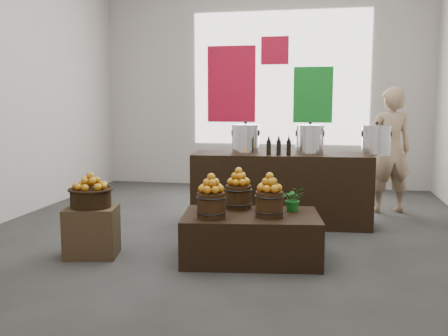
% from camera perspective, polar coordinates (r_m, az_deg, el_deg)
% --- Properties ---
extents(ground, '(7.00, 7.00, 0.00)m').
position_cam_1_polar(ground, '(6.08, 0.48, -7.43)').
color(ground, '#373835').
rests_on(ground, ground).
extents(back_wall, '(6.00, 0.04, 4.00)m').
position_cam_1_polar(back_wall, '(9.34, 4.57, 10.16)').
color(back_wall, '#B3ACA6').
rests_on(back_wall, ground).
extents(back_opening, '(3.20, 0.02, 2.40)m').
position_cam_1_polar(back_opening, '(9.29, 6.42, 10.15)').
color(back_opening, white).
rests_on(back_opening, back_wall).
extents(deco_red_left, '(0.90, 0.04, 1.40)m').
position_cam_1_polar(deco_red_left, '(9.40, 0.86, 9.55)').
color(deco_red_left, '#B30D2A').
rests_on(deco_red_left, back_wall).
extents(deco_green_right, '(0.70, 0.04, 1.00)m').
position_cam_1_polar(deco_green_right, '(9.24, 10.13, 8.23)').
color(deco_green_right, '#127820').
rests_on(deco_green_right, back_wall).
extents(deco_red_upper, '(0.50, 0.04, 0.50)m').
position_cam_1_polar(deco_red_upper, '(9.33, 5.83, 13.23)').
color(deco_red_upper, '#B30D2A').
rests_on(deco_red_upper, back_wall).
extents(crate, '(0.59, 0.52, 0.51)m').
position_cam_1_polar(crate, '(5.33, -14.85, -7.03)').
color(crate, brown).
rests_on(crate, ground).
extents(wicker_basket, '(0.41, 0.41, 0.19)m').
position_cam_1_polar(wicker_basket, '(5.25, -14.98, -3.35)').
color(wicker_basket, black).
rests_on(wicker_basket, crate).
extents(apples_in_basket, '(0.32, 0.32, 0.17)m').
position_cam_1_polar(apples_in_basket, '(5.22, -15.05, -1.43)').
color(apples_in_basket, '#910604').
rests_on(apples_in_basket, wicker_basket).
extents(display_table, '(1.45, 1.01, 0.47)m').
position_cam_1_polar(display_table, '(5.04, 3.10, -7.86)').
color(display_table, black).
rests_on(display_table, ground).
extents(apple_bucket_front_left, '(0.27, 0.27, 0.25)m').
position_cam_1_polar(apple_bucket_front_left, '(4.79, -1.47, -4.28)').
color(apple_bucket_front_left, '#3C2510').
rests_on(apple_bucket_front_left, display_table).
extents(apples_in_bucket_front_left, '(0.20, 0.20, 0.18)m').
position_cam_1_polar(apples_in_bucket_front_left, '(4.76, -1.48, -1.75)').
color(apples_in_bucket_front_left, '#910604').
rests_on(apples_in_bucket_front_left, apple_bucket_front_left).
extents(apple_bucket_front_right, '(0.27, 0.27, 0.25)m').
position_cam_1_polar(apple_bucket_front_right, '(4.86, 5.20, -4.14)').
color(apple_bucket_front_right, '#3C2510').
rests_on(apple_bucket_front_right, display_table).
extents(apples_in_bucket_front_right, '(0.20, 0.20, 0.18)m').
position_cam_1_polar(apples_in_bucket_front_right, '(4.82, 5.23, -1.64)').
color(apples_in_bucket_front_right, '#910604').
rests_on(apples_in_bucket_front_right, apple_bucket_front_right).
extents(apple_bucket_rear, '(0.27, 0.27, 0.25)m').
position_cam_1_polar(apple_bucket_rear, '(5.21, 1.66, -3.33)').
color(apple_bucket_rear, '#3C2510').
rests_on(apple_bucket_rear, display_table).
extents(apples_in_bucket_rear, '(0.20, 0.20, 0.18)m').
position_cam_1_polar(apples_in_bucket_rear, '(5.17, 1.67, -0.99)').
color(apples_in_bucket_rear, '#910604').
rests_on(apples_in_bucket_rear, apple_bucket_rear).
extents(herb_garnish_right, '(0.25, 0.22, 0.25)m').
position_cam_1_polar(herb_garnish_right, '(5.14, 7.93, -3.51)').
color(herb_garnish_right, '#16691C').
rests_on(herb_garnish_right, display_table).
extents(herb_garnish_left, '(0.17, 0.15, 0.27)m').
position_cam_1_polar(herb_garnish_left, '(5.16, -2.26, -3.33)').
color(herb_garnish_left, '#16691C').
rests_on(herb_garnish_left, display_table).
extents(counter, '(2.29, 0.88, 0.92)m').
position_cam_1_polar(counter, '(6.48, 6.49, -2.38)').
color(counter, black).
rests_on(counter, ground).
extents(stock_pot_left, '(0.35, 0.35, 0.35)m').
position_cam_1_polar(stock_pot_left, '(6.43, 2.47, 3.27)').
color(stock_pot_left, silver).
rests_on(stock_pot_left, counter).
extents(stock_pot_center, '(0.35, 0.35, 0.35)m').
position_cam_1_polar(stock_pot_center, '(6.41, 9.78, 3.15)').
color(stock_pot_center, silver).
rests_on(stock_pot_center, counter).
extents(stock_pot_right, '(0.35, 0.35, 0.35)m').
position_cam_1_polar(stock_pot_right, '(6.50, 16.99, 2.99)').
color(stock_pot_right, silver).
rests_on(stock_pot_right, counter).
extents(oil_cruets, '(0.25, 0.08, 0.26)m').
position_cam_1_polar(oil_cruets, '(6.19, 6.55, 2.63)').
color(oil_cruets, black).
rests_on(oil_cruets, counter).
extents(shopper, '(0.74, 0.59, 1.78)m').
position_cam_1_polar(shopper, '(7.45, 18.36, 1.92)').
color(shopper, tan).
rests_on(shopper, ground).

